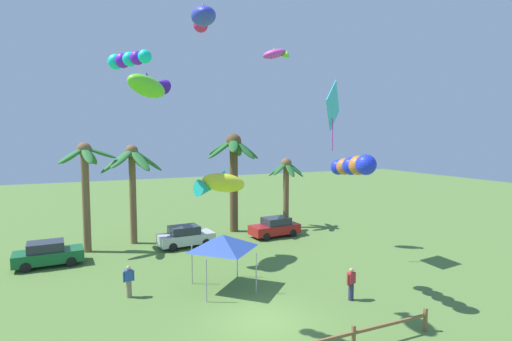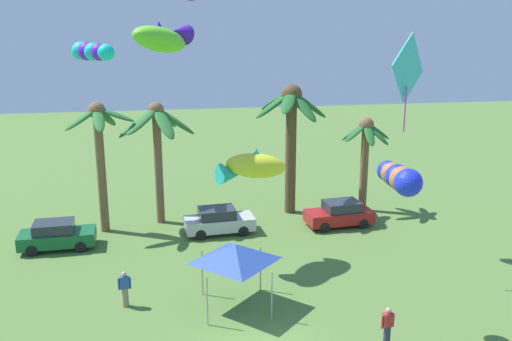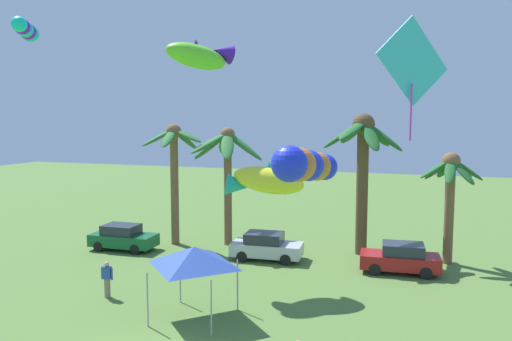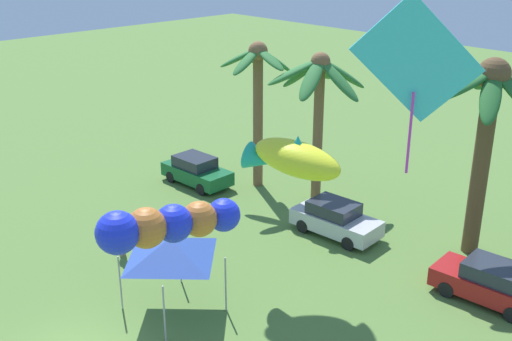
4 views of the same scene
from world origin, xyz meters
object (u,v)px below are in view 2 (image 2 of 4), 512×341
kite_fish_2 (163,38)px  palm_tree_1 (99,139)px  spectator_1 (387,327)px  parked_car_0 (57,235)px  kite_tube_0 (399,177)px  parked_car_2 (340,214)px  festival_tent (235,253)px  palm_tree_0 (291,120)px  kite_fish_6 (252,167)px  palm_tree_2 (156,131)px  parked_car_1 (219,221)px  palm_tree_3 (365,143)px  kite_tube_5 (92,52)px  spectator_0 (125,289)px  kite_diamond_4 (408,70)px

kite_fish_2 → palm_tree_1: bearing=133.3°
palm_tree_1 → spectator_1: size_ratio=4.71×
parked_car_0 → kite_tube_0: size_ratio=1.15×
parked_car_2 → festival_tent: 11.42m
palm_tree_0 → parked_car_0: palm_tree_0 is taller
kite_fish_2 → kite_fish_6: (4.01, -1.79, -5.99)m
parked_car_0 → spectator_1: (13.66, -11.76, 0.06)m
palm_tree_2 → parked_car_1: size_ratio=1.81×
palm_tree_3 → spectator_1: bearing=-106.9°
palm_tree_1 → palm_tree_3: size_ratio=1.24×
kite_tube_0 → parked_car_0: bearing=140.0°
kite_tube_5 → spectator_0: bearing=86.9°
parked_car_2 → spectator_0: 14.26m
spectator_0 → kite_diamond_4: 15.29m
parked_car_1 → parked_car_2: size_ratio=1.00×
spectator_0 → kite_fish_2: size_ratio=0.45×
palm_tree_0 → parked_car_1: size_ratio=2.02×
kite_diamond_4 → kite_fish_6: bearing=156.7°
palm_tree_2 → kite_fish_6: size_ratio=1.83×
palm_tree_1 → kite_fish_2: size_ratio=2.11×
parked_car_2 → festival_tent: bearing=-130.7°
kite_tube_5 → parked_car_0: bearing=109.0°
kite_fish_6 → spectator_0: bearing=-149.6°
parked_car_1 → kite_tube_5: 16.13m
parked_car_0 → kite_tube_5: (3.72, -10.80, 10.06)m
palm_tree_0 → parked_car_0: (-13.55, -3.66, -5.16)m
palm_tree_0 → kite_fish_6: size_ratio=2.03×
palm_tree_0 → kite_fish_2: (-7.57, -5.32, 5.05)m
palm_tree_0 → festival_tent: 12.99m
kite_tube_0 → kite_diamond_4: (2.54, 5.37, 3.21)m
parked_car_0 → spectator_0: (3.92, -7.00, 0.06)m
palm_tree_1 → kite_diamond_4: bearing=-31.0°
kite_tube_5 → kite_fish_6: bearing=49.5°
palm_tree_1 → parked_car_2: bearing=-6.3°
palm_tree_2 → kite_tube_5: size_ratio=3.70×
parked_car_0 → palm_tree_2: bearing=30.6°
parked_car_0 → parked_car_2: (15.89, 0.75, 0.00)m
kite_fish_2 → kite_tube_5: 9.41m
palm_tree_0 → spectator_1: palm_tree_0 is taller
parked_car_2 → spectator_1: size_ratio=2.53×
parked_car_0 → kite_fish_2: kite_fish_2 is taller
palm_tree_3 → kite_fish_2: (-12.25, -4.93, 6.57)m
parked_car_1 → spectator_0: (-4.81, -7.78, 0.06)m
palm_tree_1 → palm_tree_2: (3.13, 0.96, 0.15)m
palm_tree_1 → kite_fish_6: 9.59m
festival_tent → spectator_0: bearing=170.0°
palm_tree_1 → kite_fish_2: kite_fish_2 is taller
palm_tree_2 → parked_car_1: bearing=-36.4°
parked_car_0 → spectator_1: spectator_1 is taller
kite_fish_6 → kite_tube_5: bearing=-130.5°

